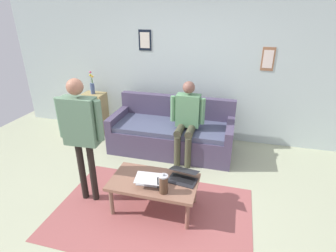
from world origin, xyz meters
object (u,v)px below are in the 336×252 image
laptop_center (183,177)px  side_shelf (96,113)px  laptop_left (151,180)px  couch (172,133)px  person_seated (187,117)px  person_standing (81,127)px  flower_vase (92,86)px  french_press (164,184)px  coffee_table (154,184)px

laptop_center → side_shelf: (2.13, -1.72, -0.05)m
laptop_left → laptop_center: bearing=-154.5°
couch → side_shelf: (1.63, -0.30, 0.10)m
laptop_left → person_seated: 1.40m
side_shelf → person_seated: bearing=164.8°
couch → person_standing: size_ratio=1.29×
couch → laptop_center: (-0.49, 1.43, 0.14)m
laptop_left → person_standing: (0.85, -0.02, 0.58)m
side_shelf → flower_vase: 0.55m
french_press → flower_vase: flower_vase is taller
couch → coffee_table: 1.54m
coffee_table → person_standing: bearing=2.6°
french_press → person_seated: size_ratio=0.20×
flower_vase → laptop_left: bearing=133.1°
laptop_left → side_shelf: size_ratio=0.44×
french_press → side_shelf: (1.97, -2.01, -0.12)m
laptop_left → flower_vase: bearing=-46.9°
coffee_table → person_standing: 1.09m
coffee_table → couch: bearing=-84.0°
side_shelf → french_press: bearing=134.4°
person_standing → person_seated: (-1.00, -1.35, -0.30)m
couch → french_press: 1.76m
side_shelf → person_standing: (-0.93, 1.87, 0.63)m
person_standing → laptop_left: bearing=178.7°
couch → laptop_left: (-0.14, 1.59, 0.14)m
flower_vase → coffee_table: bearing=134.4°
person_standing → person_seated: person_standing is taller
laptop_center → flower_vase: bearing=-39.0°
flower_vase → person_seated: bearing=164.8°
laptop_center → person_standing: (1.20, 0.15, 0.58)m
laptop_center → person_seated: (0.20, -1.20, 0.28)m
side_shelf → person_standing: 2.18m
coffee_table → laptop_center: (-0.33, -0.11, 0.09)m
laptop_center → flower_vase: size_ratio=0.85×
laptop_left → french_press: size_ratio=1.39×
coffee_table → person_seated: bearing=-95.8°
couch → side_shelf: couch is taller
laptop_center → flower_vase: 2.78m
couch → person_standing: bearing=65.9°
couch → laptop_center: size_ratio=5.54×
person_seated → laptop_left: bearing=83.6°
person_seated → flower_vase: bearing=-15.2°
coffee_table → laptop_center: 0.36m
couch → laptop_center: bearing=109.1°
person_seated → laptop_center: bearing=99.4°
laptop_left → person_seated: person_seated is taller
laptop_left → flower_vase: 2.64m
person_standing → coffee_table: bearing=-177.4°
french_press → person_standing: 1.16m
laptop_left → person_seated: size_ratio=0.27×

